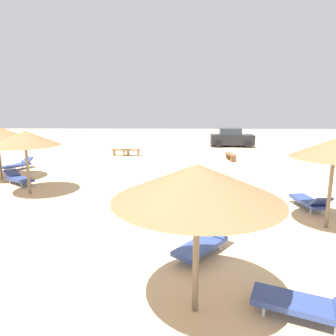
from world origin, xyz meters
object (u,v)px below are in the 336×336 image
Objects in this scene: lounger_1 at (308,304)px; bench_2 at (231,156)px; lounger_6 at (204,243)px; bench_1 at (131,151)px; parasol_3 at (335,149)px; lounger_3 at (310,201)px; parked_car at (231,138)px; lounger_7 at (18,178)px; parasol_2 at (25,138)px; bench_0 at (121,151)px; parasol_1 at (197,183)px; lounger_0 at (18,165)px.

bench_2 is at bearing 84.50° from lounger_1.
lounger_6 reaches higher than bench_1.
parasol_3 is 1.47× the size of lounger_3.
parked_car reaches higher than bench_2.
bench_1 is at bearing 62.95° from lounger_7.
lounger_6 is 16.28m from bench_1.
lounger_6 is at bearing -37.27° from parasol_2.
lounger_7 reaches higher than bench_0.
parasol_3 is 13.86m from lounger_7.
parasol_1 reaches higher than bench_2.
bench_2 is 7.56m from parked_car.
parasol_1 is 1.07× the size of parasol_3.
bench_0 is at bearing 107.10° from lounger_6.
parasol_2 is at bearing -106.86° from bench_1.
bench_1 is (-3.71, 18.01, -2.19)m from parasol_1.
bench_0 is at bearing 77.48° from parasol_2.
parasol_2 is 1.49× the size of lounger_1.
parasol_1 is 12.59m from lounger_7.
parasol_2 is 13.54m from bench_2.
lounger_0 is at bearing 154.62° from lounger_3.
parasol_2 reaches higher than parked_car.
parasol_1 is 7.83m from lounger_3.
lounger_6 is 1.20× the size of bench_2.
parasol_1 is 0.75× the size of parked_car.
lounger_3 is (11.53, -1.90, -2.15)m from parasol_2.
lounger_6 reaches higher than bench_2.
bench_2 is (13.49, 3.34, 0.03)m from lounger_0.
lounger_6 reaches higher than lounger_0.
parasol_1 is 2.05× the size of bench_0.
parasol_1 is 18.52m from bench_1.
lounger_0 is at bearing -134.84° from bench_0.
parked_car is at bearing 77.71° from lounger_6.
lounger_6 is at bearing -72.90° from bench_0.
lounger_3 is 1.30× the size of bench_0.
parasol_3 reaches higher than lounger_1.
parasol_2 is 10.94m from bench_1.
lounger_3 is 1.06× the size of lounger_6.
bench_1 is 1.01× the size of bench_2.
lounger_1 reaches higher than lounger_3.
parasol_2 is at bearing 131.39° from parasol_1.
parasol_3 is at bearing -96.62° from lounger_3.
lounger_1 reaches higher than bench_0.
parasol_3 is at bearing -30.95° from lounger_0.
parasol_1 is at bearing -52.26° from lounger_0.
parasol_2 is 11.88m from lounger_3.
lounger_1 is 2.99m from lounger_6.
lounger_6 is at bearing 123.66° from lounger_1.
lounger_6 is at bearing -45.67° from lounger_0.
bench_0 is at bearing 169.62° from bench_1.
parasol_1 is at bearing -102.03° from parked_car.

